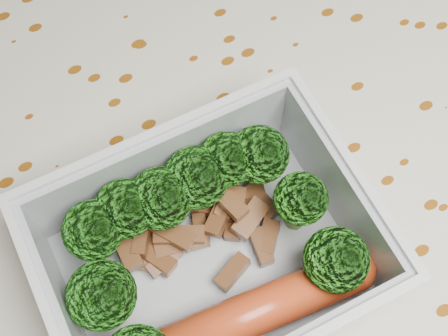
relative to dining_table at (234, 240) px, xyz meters
name	(u,v)px	position (x,y,z in m)	size (l,w,h in m)	color
dining_table	(234,240)	(0.00, 0.00, 0.00)	(1.40, 0.90, 0.75)	brown
tablecloth	(235,217)	(0.00, 0.00, 0.05)	(1.46, 0.96, 0.19)	beige
lunch_container	(210,259)	(-0.04, -0.03, 0.11)	(0.18, 0.14, 0.06)	silver
broccoli_florets	(190,227)	(-0.04, -0.02, 0.13)	(0.15, 0.11, 0.05)	#608C3F
meat_pile	(203,226)	(-0.03, -0.01, 0.10)	(0.10, 0.07, 0.03)	brown
sausage	(247,316)	(-0.03, -0.07, 0.11)	(0.15, 0.04, 0.02)	#BB3D19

